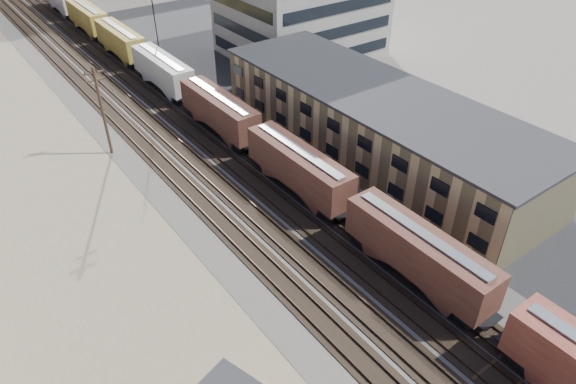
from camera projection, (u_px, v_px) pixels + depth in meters
ground at (474, 379)px, 33.51m from camera, size 300.00×300.00×0.00m
ballast_bed at (153, 107)px, 66.40m from camera, size 18.00×200.00×0.06m
dirt_yard at (5, 197)px, 50.12m from camera, size 24.00×180.00×0.03m
asphalt_lot at (357, 104)px, 67.20m from camera, size 26.00×120.00×0.04m
rail_tracks at (149, 108)px, 66.08m from camera, size 11.40×200.00×0.24m
freight_train at (189, 89)px, 64.50m from camera, size 3.00×119.74×4.46m
warehouse at (375, 123)px, 55.12m from camera, size 12.40×40.40×7.25m
utility_pole_north at (102, 110)px, 53.98m from camera, size 2.20×0.32×10.00m
radio_mast at (153, 10)px, 70.65m from camera, size 1.20×0.16×18.00m
parked_car_silver at (513, 167)px, 53.22m from camera, size 5.53×3.34×1.50m
parked_car_blue at (316, 62)px, 77.85m from camera, size 3.70×5.23×1.32m
parked_car_far at (358, 54)px, 80.37m from camera, size 1.82×4.37×1.48m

